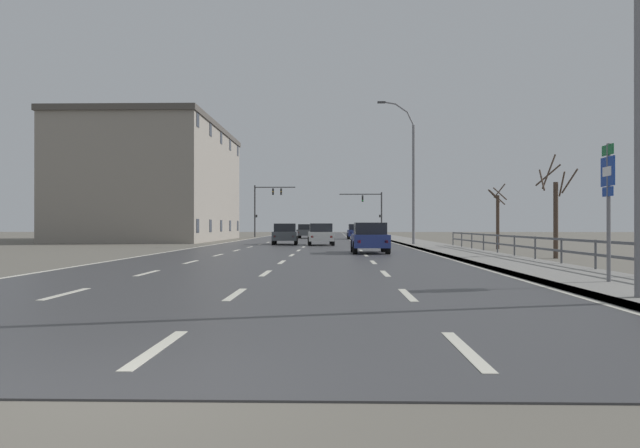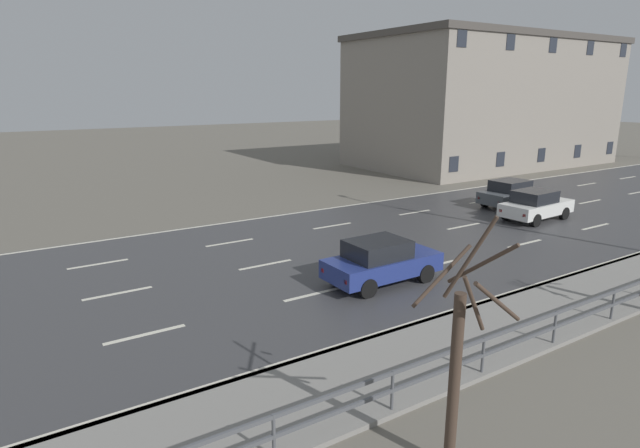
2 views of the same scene
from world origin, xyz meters
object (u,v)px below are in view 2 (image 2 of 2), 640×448
(car_far_left, at_px, (381,261))
(car_far_right, at_px, (511,193))
(brick_building, at_px, (484,102))
(car_near_left, at_px, (536,205))

(car_far_left, distance_m, car_far_right, 14.91)
(car_far_right, xyz_separation_m, brick_building, (-13.51, 12.85, 4.66))
(car_far_left, distance_m, brick_building, 33.11)
(car_far_right, height_order, brick_building, brick_building)
(car_near_left, xyz_separation_m, car_far_right, (-2.69, 1.54, 0.00))
(car_far_left, bearing_deg, car_far_right, 110.86)
(car_far_left, relative_size, car_far_right, 0.99)
(car_near_left, bearing_deg, car_far_left, -80.47)
(car_near_left, bearing_deg, car_far_right, 147.02)
(car_near_left, relative_size, car_far_left, 1.02)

